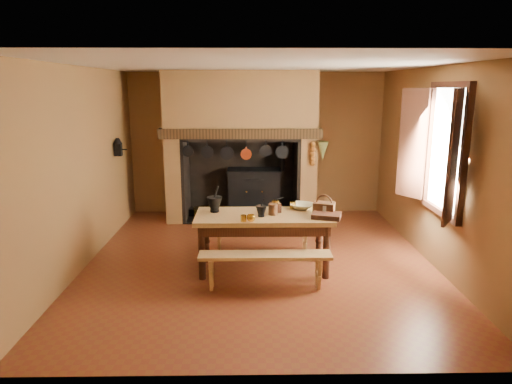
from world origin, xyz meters
The scene contains 28 objects.
floor centered at (0.00, 0.00, 0.00)m, with size 5.50×5.50×0.00m, color #612F17.
ceiling centered at (0.00, 0.00, 2.80)m, with size 5.50×5.50×0.00m, color silver.
back_wall centered at (0.00, 2.75, 1.40)m, with size 5.00×0.02×2.80m, color brown.
wall_left centered at (-2.50, 0.00, 1.40)m, with size 0.02×5.50×2.80m, color brown.
wall_right centered at (2.50, 0.00, 1.40)m, with size 0.02×5.50×2.80m, color brown.
wall_front centered at (0.00, -2.75, 1.40)m, with size 5.00×0.02×2.80m, color brown.
chimney_breast centered at (-0.30, 2.31, 1.81)m, with size 2.95×0.96×2.80m.
iron_range centered at (-0.04, 2.45, 0.48)m, with size 1.12×0.55×1.60m.
hearth_pans centered at (-1.05, 2.22, 0.09)m, with size 0.51×0.62×0.20m.
hanging_pans centered at (-0.34, 1.81, 1.36)m, with size 1.92×0.29×0.27m.
onion_string centered at (1.00, 1.79, 1.33)m, with size 0.12×0.10×0.46m, color #9B5A1C, non-canonical shape.
herb_bunch centered at (1.18, 1.79, 1.38)m, with size 0.20×0.20×0.35m, color olive.
window centered at (2.35, -0.40, 1.70)m, with size 0.39×1.75×1.76m.
wall_coffee_mill centered at (-2.42, 1.55, 1.52)m, with size 0.23×0.16×0.31m.
work_table centered at (0.05, -0.34, 0.68)m, with size 1.86×0.83×0.81m.
bench_front centered at (0.05, -0.96, 0.35)m, with size 1.67×0.29×0.47m.
bench_back centered at (0.05, 0.30, 0.34)m, with size 1.62×0.28×0.45m.
mortar_large centered at (-0.63, -0.20, 0.93)m, with size 0.21×0.21×0.36m.
mortar_small centered at (0.01, -0.45, 0.89)m, with size 0.15×0.15×0.26m.
coffee_grinder centered at (0.21, -0.23, 0.89)m, with size 0.20×0.17×0.21m.
brass_mug_a centered at (-0.23, -0.67, 0.85)m, with size 0.08×0.08×0.09m, color gold.
brass_mug_b centered at (0.48, -0.01, 0.86)m, with size 0.09×0.09×0.10m, color gold.
mixing_bowl centered at (0.61, -0.06, 0.85)m, with size 0.32×0.32×0.08m, color beige.
stoneware_crock centered at (0.17, -0.36, 0.88)m, with size 0.12×0.12×0.15m, color #55341F.
glass_jar centered at (0.88, -0.39, 0.88)m, with size 0.08×0.08×0.14m, color beige.
wicker_basket centered at (0.88, -0.31, 0.89)m, with size 0.33×0.28×0.27m.
wooden_tray centered at (0.88, -0.53, 0.84)m, with size 0.37×0.26×0.06m, color #351A11.
brass_cup centered at (-0.13, -0.67, 0.85)m, with size 0.11×0.11×0.09m, color gold.
Camera 1 is at (-0.15, -6.35, 2.51)m, focal length 32.00 mm.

